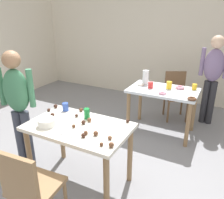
# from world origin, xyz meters

# --- Properties ---
(ground_plane) EXTENTS (6.40, 6.40, 0.00)m
(ground_plane) POSITION_xyz_m (0.00, 0.00, 0.00)
(ground_plane) COLOR gray
(wall_back) EXTENTS (6.40, 0.10, 2.60)m
(wall_back) POSITION_xyz_m (0.00, 3.20, 1.30)
(wall_back) COLOR beige
(wall_back) RESTS_ON ground_plane
(dining_table_near) EXTENTS (1.11, 0.68, 0.75)m
(dining_table_near) POSITION_xyz_m (-0.10, -0.05, 0.64)
(dining_table_near) COLOR silver
(dining_table_near) RESTS_ON ground_plane
(dining_table_far) EXTENTS (1.06, 0.67, 0.75)m
(dining_table_far) POSITION_xyz_m (0.39, 1.57, 0.63)
(dining_table_far) COLOR silver
(dining_table_far) RESTS_ON ground_plane
(chair_near_table) EXTENTS (0.43, 0.43, 0.87)m
(chair_near_table) POSITION_xyz_m (-0.11, -0.77, 0.50)
(chair_near_table) COLOR olive
(chair_near_table) RESTS_ON ground_plane
(chair_far_table) EXTENTS (0.54, 0.54, 0.87)m
(chair_far_table) POSITION_xyz_m (0.45, 2.25, 0.50)
(chair_far_table) COLOR brown
(chair_far_table) RESTS_ON ground_plane
(person_girl_near) EXTENTS (0.45, 0.29, 1.50)m
(person_girl_near) POSITION_xyz_m (-0.94, -0.09, 0.90)
(person_girl_near) COLOR #383D4C
(person_girl_near) RESTS_ON ground_plane
(person_adult_far) EXTENTS (0.45, 0.21, 1.55)m
(person_adult_far) POSITION_xyz_m (1.03, 2.27, 0.93)
(person_adult_far) COLOR #28282D
(person_adult_far) RESTS_ON ground_plane
(mixing_bowl) EXTENTS (0.19, 0.19, 0.08)m
(mixing_bowl) POSITION_xyz_m (-0.40, -0.21, 0.79)
(mixing_bowl) COLOR white
(mixing_bowl) RESTS_ON dining_table_near
(soda_can) EXTENTS (0.07, 0.07, 0.12)m
(soda_can) POSITION_xyz_m (-0.11, 0.14, 0.81)
(soda_can) COLOR #198438
(soda_can) RESTS_ON dining_table_near
(fork_near) EXTENTS (0.17, 0.02, 0.01)m
(fork_near) POSITION_xyz_m (-0.08, -0.28, 0.75)
(fork_near) COLOR silver
(fork_near) RESTS_ON dining_table_near
(cup_near_0) EXTENTS (0.07, 0.07, 0.10)m
(cup_near_0) POSITION_xyz_m (-0.47, 0.20, 0.80)
(cup_near_0) COLOR #3351B2
(cup_near_0) RESTS_ON dining_table_near
(cake_ball_0) EXTENTS (0.04, 0.04, 0.04)m
(cake_ball_0) POSITION_xyz_m (-0.24, 0.11, 0.77)
(cake_ball_0) COLOR #3D2319
(cake_ball_0) RESTS_ON dining_table_near
(cake_ball_1) EXTENTS (0.05, 0.05, 0.05)m
(cake_ball_1) POSITION_xyz_m (-0.49, -0.01, 0.77)
(cake_ball_1) COLOR #3D2319
(cake_ball_1) RESTS_ON dining_table_near
(cake_ball_2) EXTENTS (0.04, 0.04, 0.04)m
(cake_ball_2) POSITION_xyz_m (0.08, -0.17, 0.77)
(cake_ball_2) COLOR brown
(cake_ball_2) RESTS_ON dining_table_near
(cake_ball_3) EXTENTS (0.04, 0.04, 0.04)m
(cake_ball_3) POSITION_xyz_m (0.34, -0.15, 0.77)
(cake_ball_3) COLOR brown
(cake_ball_3) RESTS_ON dining_table_near
(cake_ball_4) EXTENTS (0.05, 0.05, 0.05)m
(cake_ball_4) POSITION_xyz_m (-0.28, 0.27, 0.77)
(cake_ball_4) COLOR brown
(cake_ball_4) RESTS_ON dining_table_near
(cake_ball_5) EXTENTS (0.04, 0.04, 0.04)m
(cake_ball_5) POSITION_xyz_m (0.32, -0.28, 0.77)
(cake_ball_5) COLOR brown
(cake_ball_5) RESTS_ON dining_table_near
(cake_ball_6) EXTENTS (0.04, 0.04, 0.04)m
(cake_ball_6) POSITION_xyz_m (-0.11, -0.11, 0.77)
(cake_ball_6) COLOR brown
(cake_ball_6) RESTS_ON dining_table_near
(cake_ball_7) EXTENTS (0.05, 0.05, 0.05)m
(cake_ball_7) POSITION_xyz_m (0.41, -0.26, 0.77)
(cake_ball_7) COLOR brown
(cake_ball_7) RESTS_ON dining_table_near
(cake_ball_8) EXTENTS (0.05, 0.05, 0.05)m
(cake_ball_8) POSITION_xyz_m (0.18, -0.14, 0.77)
(cake_ball_8) COLOR brown
(cake_ball_8) RESTS_ON dining_table_near
(cake_ball_9) EXTENTS (0.05, 0.05, 0.05)m
(cake_ball_9) POSITION_xyz_m (-0.04, 0.08, 0.77)
(cake_ball_9) COLOR brown
(cake_ball_9) RESTS_ON dining_table_near
(cake_ball_10) EXTENTS (0.05, 0.05, 0.05)m
(cake_ball_10) POSITION_xyz_m (-0.06, 0.00, 0.77)
(cake_ball_10) COLOR #3D2319
(cake_ball_10) RESTS_ON dining_table_near
(cake_ball_11) EXTENTS (0.04, 0.04, 0.04)m
(cake_ball_11) POSITION_xyz_m (-0.63, 0.09, 0.77)
(cake_ball_11) COLOR #3D2319
(cake_ball_11) RESTS_ON dining_table_near
(cake_ball_12) EXTENTS (0.04, 0.04, 0.04)m
(cake_ball_12) POSITION_xyz_m (0.35, 0.26, 0.77)
(cake_ball_12) COLOR #3D2319
(cake_ball_12) RESTS_ON dining_table_near
(cake_ball_13) EXTENTS (0.05, 0.05, 0.05)m
(cake_ball_13) POSITION_xyz_m (0.09, -0.23, 0.77)
(cake_ball_13) COLOR #3D2319
(cake_ball_13) RESTS_ON dining_table_near
(cake_ball_14) EXTENTS (0.05, 0.05, 0.05)m
(cake_ball_14) POSITION_xyz_m (-0.63, 0.21, 0.77)
(cake_ball_14) COLOR #3D2319
(cake_ball_14) RESTS_ON dining_table_near
(pitcher_far) EXTENTS (0.11, 0.11, 0.23)m
(pitcher_far) POSITION_xyz_m (0.04, 1.71, 0.87)
(pitcher_far) COLOR white
(pitcher_far) RESTS_ON dining_table_far
(cup_far_0) EXTENTS (0.08, 0.08, 0.12)m
(cup_far_0) POSITION_xyz_m (0.46, 1.63, 0.81)
(cup_far_0) COLOR yellow
(cup_far_0) RESTS_ON dining_table_far
(cup_far_1) EXTENTS (0.08, 0.08, 0.10)m
(cup_far_1) POSITION_xyz_m (0.19, 1.53, 0.80)
(cup_far_1) COLOR red
(cup_far_1) RESTS_ON dining_table_far
(cup_far_2) EXTENTS (0.08, 0.08, 0.09)m
(cup_far_2) POSITION_xyz_m (0.82, 1.77, 0.80)
(cup_far_2) COLOR yellow
(cup_far_2) RESTS_ON dining_table_far
(donut_far_0) EXTENTS (0.14, 0.14, 0.04)m
(donut_far_0) POSITION_xyz_m (0.61, 1.72, 0.77)
(donut_far_0) COLOR pink
(donut_far_0) RESTS_ON dining_table_far
(donut_far_1) EXTENTS (0.11, 0.11, 0.03)m
(donut_far_1) POSITION_xyz_m (0.43, 1.34, 0.77)
(donut_far_1) COLOR pink
(donut_far_1) RESTS_ON dining_table_far
(donut_far_2) EXTENTS (0.11, 0.11, 0.03)m
(donut_far_2) POSITION_xyz_m (0.00, 1.59, 0.77)
(donut_far_2) COLOR white
(donut_far_2) RESTS_ON dining_table_far
(donut_far_3) EXTENTS (0.12, 0.12, 0.04)m
(donut_far_3) POSITION_xyz_m (0.86, 1.29, 0.77)
(donut_far_3) COLOR brown
(donut_far_3) RESTS_ON dining_table_far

